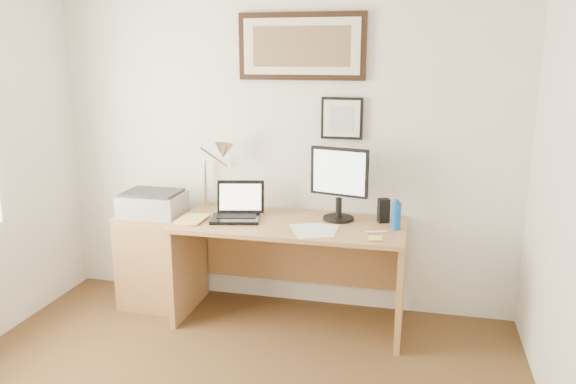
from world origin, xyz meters
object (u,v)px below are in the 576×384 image
(desk, at_px, (293,250))
(laptop, at_px, (237,211))
(lcd_monitor, at_px, (339,180))
(printer, at_px, (153,203))
(book, at_px, (180,218))
(side_cabinet, at_px, (156,259))
(water_bottle, at_px, (396,216))

(desk, distance_m, laptop, 0.50)
(desk, bearing_deg, lcd_monitor, 9.50)
(desk, xyz_separation_m, printer, (-1.06, -0.06, 0.30))
(book, xyz_separation_m, laptop, (0.39, 0.12, 0.05))
(desk, bearing_deg, side_cabinet, -178.11)
(lcd_monitor, bearing_deg, desk, -170.50)
(lcd_monitor, height_order, printer, lcd_monitor)
(book, bearing_deg, lcd_monitor, 12.78)
(water_bottle, height_order, desk, water_bottle)
(book, height_order, printer, printer)
(water_bottle, distance_m, printer, 1.78)
(water_bottle, relative_size, book, 0.73)
(book, relative_size, laptop, 0.66)
(side_cabinet, height_order, water_bottle, water_bottle)
(book, relative_size, lcd_monitor, 0.49)
(side_cabinet, relative_size, laptop, 1.90)
(desk, height_order, laptop, laptop)
(water_bottle, xyz_separation_m, lcd_monitor, (-0.41, 0.13, 0.20))
(water_bottle, distance_m, desk, 0.80)
(water_bottle, bearing_deg, laptop, -179.93)
(book, bearing_deg, desk, 14.10)
(water_bottle, xyz_separation_m, book, (-1.51, -0.12, -0.08))
(water_bottle, xyz_separation_m, printer, (-1.78, 0.02, -0.02))
(book, xyz_separation_m, desk, (0.78, 0.20, -0.24))
(laptop, bearing_deg, printer, 178.51)
(water_bottle, height_order, laptop, laptop)
(water_bottle, xyz_separation_m, desk, (-0.73, 0.08, -0.33))
(book, height_order, lcd_monitor, lcd_monitor)
(side_cabinet, xyz_separation_m, desk, (1.07, 0.04, 0.15))
(laptop, relative_size, printer, 0.87)
(desk, height_order, printer, printer)
(book, xyz_separation_m, printer, (-0.28, 0.14, 0.06))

